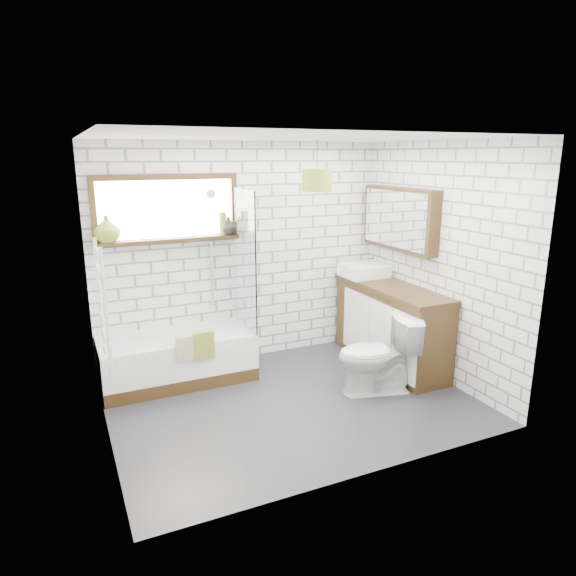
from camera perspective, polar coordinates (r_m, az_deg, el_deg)
name	(u,v)px	position (r m, az deg, el deg)	size (l,w,h in m)	color
floor	(292,402)	(5.16, 0.45, -12.58)	(3.40, 2.60, 0.01)	#252528
ceiling	(293,136)	(4.59, 0.51, 16.50)	(3.40, 2.60, 0.01)	white
wall_back	(244,254)	(5.90, -4.91, 3.78)	(3.40, 0.01, 2.50)	white
wall_front	(372,318)	(3.63, 9.27, -3.30)	(3.40, 0.01, 2.50)	white
wall_left	(96,299)	(4.31, -20.53, -1.18)	(0.01, 2.60, 2.50)	white
wall_right	(438,262)	(5.64, 16.38, 2.74)	(0.01, 2.60, 2.50)	white
window	(168,209)	(5.56, -13.24, 8.51)	(1.52, 0.16, 0.68)	black
towel_radiator	(103,305)	(4.32, -19.88, -1.75)	(0.06, 0.52, 1.00)	white
mirror_cabinet	(399,219)	(5.99, 12.28, 7.53)	(0.16, 1.20, 0.70)	black
shower_riser	(211,249)	(5.72, -8.56, 4.35)	(0.02, 0.02, 1.30)	silver
bathtub	(178,358)	(5.62, -12.18, -7.65)	(1.58, 0.70, 0.51)	white
shower_screen	(244,260)	(5.53, -4.93, 3.17)	(0.02, 0.72, 1.50)	white
towel_green	(204,345)	(5.26, -9.34, -6.32)	(0.21, 0.06, 0.29)	olive
towel_beige	(186,348)	(5.22, -11.32, -6.59)	(0.19, 0.05, 0.24)	tan
vanity	(390,325)	(5.99, 11.31, -4.03)	(0.53, 1.63, 0.93)	black
basin	(364,271)	(6.21, 8.42, 1.93)	(0.50, 0.43, 0.14)	white
tap	(375,264)	(6.29, 9.67, 2.62)	(0.03, 0.03, 0.17)	silver
toilet	(377,355)	(5.27, 9.90, -7.37)	(0.79, 0.45, 0.80)	white
vase_olive	(107,231)	(5.46, -19.47, 6.02)	(0.26, 0.26, 0.27)	olive
vase_dark	(229,228)	(5.72, -6.62, 6.69)	(0.18, 0.18, 0.19)	black
bottle	(223,225)	(5.69, -7.24, 6.91)	(0.08, 0.08, 0.24)	olive
pendant	(317,180)	(5.38, 3.21, 11.89)	(0.30, 0.30, 0.22)	olive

